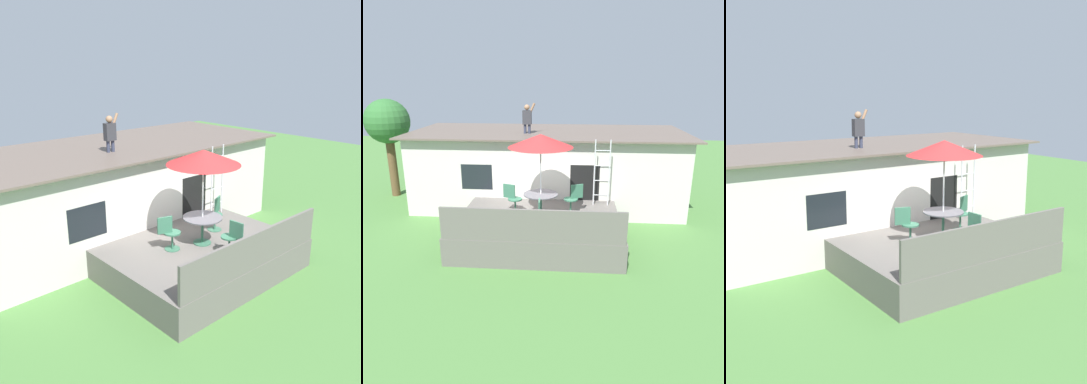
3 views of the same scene
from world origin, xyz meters
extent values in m
plane|color=#477538|center=(0.00, 0.00, 0.00)|extent=(40.00, 40.00, 0.00)
cube|color=beige|center=(0.00, 3.60, 1.42)|extent=(10.00, 4.00, 2.85)
cube|color=#66564C|center=(0.00, 3.60, 2.88)|extent=(10.50, 4.50, 0.06)
cube|color=black|center=(-2.35, 1.61, 1.55)|extent=(1.10, 0.03, 0.90)
cube|color=black|center=(1.42, 1.61, 1.05)|extent=(1.00, 0.03, 2.00)
cube|color=#605B56|center=(0.00, 0.00, 0.40)|extent=(4.92, 3.91, 0.80)
cube|color=#605B56|center=(0.00, -1.91, 1.25)|extent=(4.82, 0.08, 0.90)
cylinder|color=#33664C|center=(0.06, -0.11, 0.82)|extent=(0.48, 0.48, 0.03)
cylinder|color=#33664C|center=(0.06, -0.11, 1.17)|extent=(0.07, 0.07, 0.71)
cylinder|color=#4C4C51|center=(0.06, -0.11, 1.53)|extent=(1.04, 1.04, 0.03)
cylinder|color=silver|center=(0.06, -0.11, 2.00)|extent=(0.04, 0.04, 2.40)
cone|color=red|center=(0.06, -0.11, 3.15)|extent=(1.90, 1.90, 0.38)
cylinder|color=silver|center=(1.71, 1.14, 1.90)|extent=(0.04, 0.04, 2.20)
cylinder|color=silver|center=(2.19, 1.14, 1.90)|extent=(0.04, 0.04, 2.20)
cylinder|color=silver|center=(1.95, 1.14, 1.15)|extent=(0.48, 0.03, 0.03)
cylinder|color=silver|center=(1.95, 1.14, 1.65)|extent=(0.48, 0.03, 0.03)
cylinder|color=silver|center=(1.95, 1.14, 2.15)|extent=(0.48, 0.03, 0.03)
cylinder|color=silver|center=(1.95, 1.14, 2.65)|extent=(0.48, 0.03, 0.03)
cylinder|color=#33384C|center=(-0.79, 2.90, 3.08)|extent=(0.10, 0.10, 0.34)
cylinder|color=#33384C|center=(-0.63, 2.90, 3.08)|extent=(0.10, 0.10, 0.34)
cube|color=#333338|center=(-0.71, 2.90, 3.50)|extent=(0.32, 0.20, 0.50)
sphere|color=#997051|center=(-0.71, 2.90, 3.86)|extent=(0.20, 0.20, 0.20)
cylinder|color=#997051|center=(-0.53, 2.90, 3.80)|extent=(0.26, 0.08, 0.44)
cylinder|color=#33664C|center=(-0.77, 0.16, 0.81)|extent=(0.40, 0.40, 0.02)
cylinder|color=#33664C|center=(-0.77, 0.16, 1.03)|extent=(0.06, 0.06, 0.44)
cylinder|color=#33664C|center=(-0.77, 0.16, 1.26)|extent=(0.44, 0.44, 0.04)
cube|color=#33664C|center=(-0.96, 0.22, 1.50)|extent=(0.39, 0.16, 0.44)
cylinder|color=#33664C|center=(0.97, 0.29, 0.81)|extent=(0.40, 0.40, 0.02)
cylinder|color=#33664C|center=(0.97, 0.29, 1.03)|extent=(0.06, 0.06, 0.44)
cylinder|color=#33664C|center=(0.97, 0.29, 1.26)|extent=(0.44, 0.44, 0.04)
cube|color=#33664C|center=(1.15, 0.37, 1.50)|extent=(0.38, 0.20, 0.44)
cylinder|color=#33664C|center=(0.11, -1.01, 0.81)|extent=(0.40, 0.40, 0.02)
cylinder|color=#33664C|center=(0.11, -1.01, 1.03)|extent=(0.06, 0.06, 0.44)
cylinder|color=#33664C|center=(0.11, -1.01, 1.26)|extent=(0.44, 0.44, 0.04)
cube|color=#33664C|center=(0.12, -1.21, 1.50)|extent=(0.06, 0.40, 0.44)
camera|label=1|loc=(-7.16, -7.14, 5.49)|focal=38.59mm
camera|label=2|loc=(1.01, -10.33, 4.86)|focal=33.58mm
camera|label=3|loc=(-7.09, -9.11, 4.47)|focal=43.81mm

